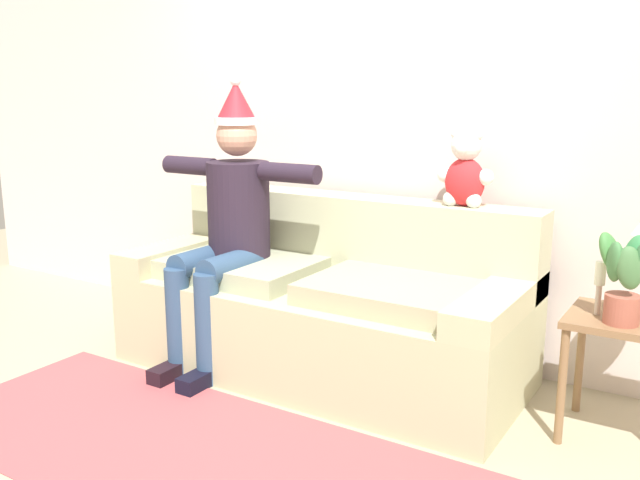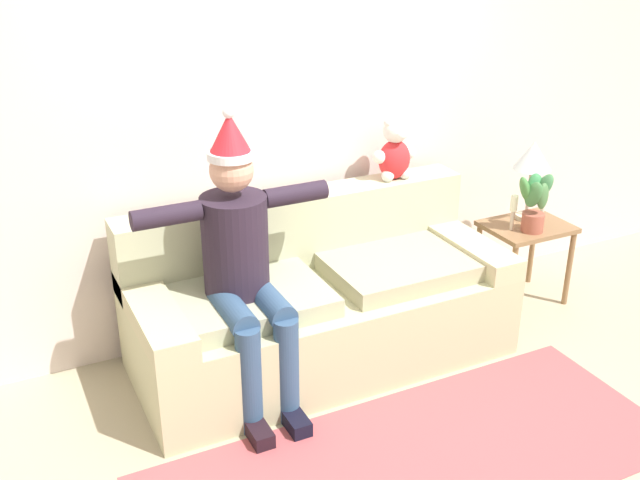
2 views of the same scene
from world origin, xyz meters
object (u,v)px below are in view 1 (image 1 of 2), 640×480
Objects in this scene: teddy_bear at (465,172)px; potted_plant at (625,274)px; couch at (324,306)px; candle_tall at (600,281)px; side_table at (634,340)px; person_seated at (227,219)px.

teddy_bear is 0.95m from potted_plant.
couch is at bearing 176.99° from potted_plant.
teddy_bear is 0.86m from candle_tall.
candle_tall is at bearing -172.35° from side_table.
teddy_bear is at bearing 156.46° from potted_plant.
potted_plant is at bearing 2.70° from person_seated.
potted_plant is at bearing -34.55° from candle_tall.
teddy_bear reaches higher than potted_plant.
candle_tall is at bearing 145.45° from potted_plant.
candle_tall is (-0.10, 0.07, -0.06)m from potted_plant.
side_table is 1.38× the size of potted_plant.
potted_plant reaches higher than candle_tall.
side_table is 2.38× the size of candle_tall.
potted_plant is at bearing -3.01° from couch.
person_seated reaches higher than teddy_bear.
couch is 1.37× the size of person_seated.
person_seated is (-0.51, -0.17, 0.45)m from couch.
candle_tall is (1.87, 0.16, -0.10)m from person_seated.
side_table is at bearing 63.14° from potted_plant.
side_table is 0.32m from potted_plant.
potted_plant reaches higher than side_table.
person_seated reaches higher than couch.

